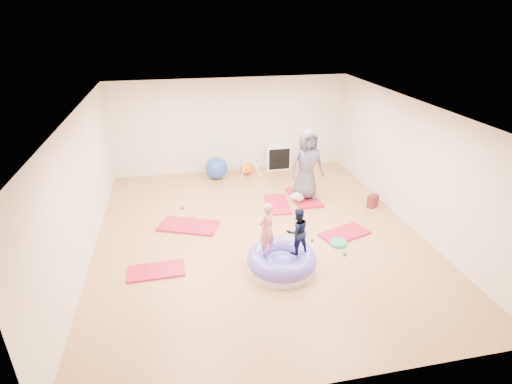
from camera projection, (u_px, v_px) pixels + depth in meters
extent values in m
cube|color=#AD6E4C|center=(259.00, 234.00, 8.88)|extent=(7.00, 8.00, 0.01)
cube|color=silver|center=(259.00, 109.00, 7.71)|extent=(7.00, 8.00, 0.01)
cube|color=beige|center=(231.00, 126.00, 11.86)|extent=(7.00, 0.01, 2.80)
cube|color=beige|center=(329.00, 302.00, 4.74)|extent=(7.00, 0.01, 2.80)
cube|color=beige|center=(81.00, 190.00, 7.66)|extent=(0.01, 8.00, 2.80)
cube|color=beige|center=(411.00, 164.00, 8.94)|extent=(0.01, 8.00, 2.80)
cube|color=#D01242|center=(156.00, 271.00, 7.60)|extent=(1.08, 0.56, 0.04)
cube|color=#D01242|center=(188.00, 226.00, 9.17)|extent=(1.48, 1.11, 0.06)
cube|color=#D01242|center=(277.00, 204.00, 10.19)|extent=(0.66, 1.17, 0.05)
cube|color=#D01242|center=(344.00, 234.00, 8.86)|extent=(1.22, 0.87, 0.05)
cube|color=#D01242|center=(304.00, 197.00, 10.57)|extent=(0.69, 1.31, 0.05)
cylinder|color=silver|center=(281.00, 265.00, 7.69)|extent=(1.30, 1.30, 0.15)
torus|color=#5A4DBD|center=(282.00, 259.00, 7.63)|extent=(1.34, 1.34, 0.36)
ellipsoid|color=#5A4DBD|center=(282.00, 263.00, 7.66)|extent=(0.71, 0.71, 0.32)
imported|color=#DC677E|center=(266.00, 227.00, 7.34)|extent=(0.46, 0.43, 1.06)
imported|color=black|center=(297.00, 229.00, 7.39)|extent=(0.50, 0.42, 0.93)
imported|color=#4B4859|center=(307.00, 164.00, 10.13)|extent=(0.95, 0.68, 1.83)
ellipsoid|color=silver|center=(297.00, 196.00, 10.30)|extent=(0.37, 0.24, 0.21)
sphere|color=tan|center=(299.00, 198.00, 10.14)|extent=(0.17, 0.17, 0.17)
sphere|color=#2347B2|center=(192.00, 221.00, 9.34)|extent=(0.08, 0.08, 0.08)
sphere|color=#1A803D|center=(345.00, 254.00, 8.11)|extent=(0.08, 0.08, 0.08)
sphere|color=yellow|center=(341.00, 195.00, 10.64)|extent=(0.08, 0.08, 0.08)
sphere|color=#2347B2|center=(183.00, 208.00, 9.98)|extent=(0.08, 0.08, 0.08)
sphere|color=red|center=(147.00, 266.00, 7.73)|extent=(0.08, 0.08, 0.08)
sphere|color=red|center=(194.00, 217.00, 9.51)|extent=(0.08, 0.08, 0.08)
sphere|color=#1A803D|center=(312.00, 240.00, 8.58)|extent=(0.08, 0.08, 0.08)
sphere|color=#2347B2|center=(216.00, 168.00, 11.68)|extent=(0.65, 0.65, 0.65)
sphere|color=orange|center=(247.00, 168.00, 12.02)|extent=(0.40, 0.40, 0.40)
cylinder|color=white|center=(243.00, 171.00, 11.62)|extent=(0.18, 0.18, 0.47)
cylinder|color=white|center=(241.00, 167.00, 11.98)|extent=(0.18, 0.18, 0.47)
cylinder|color=white|center=(258.00, 170.00, 11.70)|extent=(0.18, 0.18, 0.47)
cylinder|color=white|center=(255.00, 165.00, 12.06)|extent=(0.18, 0.18, 0.47)
cylinder|color=white|center=(249.00, 162.00, 11.76)|extent=(0.46, 0.03, 0.03)
sphere|color=red|center=(241.00, 162.00, 11.71)|extent=(0.06, 0.06, 0.06)
sphere|color=#2347B2|center=(257.00, 161.00, 11.80)|extent=(0.06, 0.06, 0.06)
cube|color=white|center=(278.00, 157.00, 12.36)|extent=(0.76, 0.37, 0.76)
cube|color=black|center=(279.00, 159.00, 12.20)|extent=(0.65, 0.02, 0.65)
cube|color=white|center=(278.00, 158.00, 12.31)|extent=(0.02, 0.26, 0.67)
cube|color=white|center=(278.00, 158.00, 12.31)|extent=(0.67, 0.26, 0.02)
cylinder|color=teal|center=(338.00, 243.00, 8.47)|extent=(0.34, 0.34, 0.08)
cube|color=maroon|center=(373.00, 201.00, 10.04)|extent=(0.33, 0.29, 0.32)
cylinder|color=yellow|center=(160.00, 266.00, 7.76)|extent=(0.20, 0.20, 0.03)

